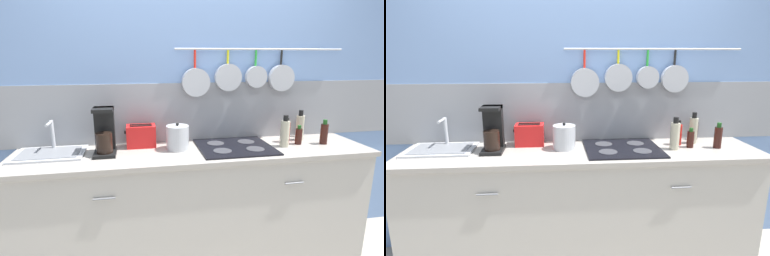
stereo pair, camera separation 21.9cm
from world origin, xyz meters
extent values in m
cube|color=#7293C6|center=(0.00, 0.32, 1.30)|extent=(7.20, 0.06, 2.60)
cube|color=gray|center=(0.00, 0.32, 1.17)|extent=(7.20, 0.07, 0.48)
cylinder|color=#B7BABF|center=(0.59, 0.27, 1.68)|extent=(1.44, 0.02, 0.02)
cylinder|color=red|center=(0.04, 0.27, 1.60)|extent=(0.02, 0.02, 0.14)
cylinder|color=#B7BABF|center=(0.04, 0.23, 1.42)|extent=(0.22, 0.07, 0.22)
cylinder|color=gold|center=(0.30, 0.27, 1.62)|extent=(0.02, 0.02, 0.11)
cylinder|color=#B7BABF|center=(0.30, 0.24, 1.46)|extent=(0.22, 0.05, 0.22)
cylinder|color=green|center=(0.54, 0.27, 1.61)|extent=(0.02, 0.02, 0.12)
cylinder|color=#B7BABF|center=(0.54, 0.24, 1.46)|extent=(0.18, 0.05, 0.18)
cylinder|color=black|center=(0.77, 0.27, 1.61)|extent=(0.02, 0.02, 0.12)
cylinder|color=#B7BABF|center=(0.77, 0.24, 1.45)|extent=(0.22, 0.05, 0.22)
cube|color=#B7B2A8|center=(0.00, 0.00, 0.45)|extent=(2.64, 0.52, 0.90)
cylinder|color=slate|center=(-0.66, -0.27, 0.74)|extent=(0.14, 0.01, 0.01)
cylinder|color=slate|center=(0.66, -0.27, 0.74)|extent=(0.14, 0.01, 0.01)
cube|color=#A59E93|center=(0.00, 0.00, 0.92)|extent=(2.68, 0.56, 0.03)
cube|color=#B7BABF|center=(-1.06, 0.09, 0.94)|extent=(0.48, 0.34, 0.01)
cube|color=slate|center=(-1.06, 0.09, 0.95)|extent=(0.41, 0.27, 0.00)
cylinder|color=#B7BABF|center=(-1.06, 0.22, 1.05)|extent=(0.03, 0.03, 0.23)
cylinder|color=#B7BABF|center=(-1.06, 0.15, 1.15)|extent=(0.02, 0.14, 0.02)
cube|color=black|center=(-0.67, 0.04, 0.95)|extent=(0.15, 0.22, 0.02)
cube|color=black|center=(-0.67, 0.11, 1.10)|extent=(0.14, 0.08, 0.34)
cylinder|color=black|center=(-0.67, 0.01, 1.03)|extent=(0.12, 0.12, 0.14)
cube|color=black|center=(-0.67, 0.06, 1.26)|extent=(0.14, 0.16, 0.02)
cube|color=red|center=(-0.41, 0.19, 1.02)|extent=(0.22, 0.15, 0.17)
cube|color=black|center=(-0.41, 0.16, 1.11)|extent=(0.17, 0.03, 0.00)
cube|color=black|center=(-0.41, 0.21, 1.11)|extent=(0.17, 0.03, 0.00)
cube|color=black|center=(-0.53, 0.19, 1.05)|extent=(0.02, 0.02, 0.02)
cylinder|color=#B7BABF|center=(-0.14, 0.06, 1.03)|extent=(0.17, 0.17, 0.18)
sphere|color=black|center=(-0.14, 0.06, 1.13)|extent=(0.02, 0.02, 0.02)
cube|color=black|center=(0.30, 0.02, 0.94)|extent=(0.57, 0.50, 0.01)
cylinder|color=#38383D|center=(0.18, -0.08, 0.95)|extent=(0.14, 0.14, 0.00)
cylinder|color=#38383D|center=(0.43, -0.08, 0.95)|extent=(0.14, 0.14, 0.00)
cylinder|color=#38383D|center=(0.18, 0.12, 0.95)|extent=(0.14, 0.14, 0.00)
cylinder|color=#38383D|center=(0.43, 0.12, 0.95)|extent=(0.14, 0.14, 0.00)
cylinder|color=#BFB799|center=(0.69, -0.02, 1.04)|extent=(0.07, 0.07, 0.20)
cylinder|color=black|center=(0.69, -0.02, 1.16)|extent=(0.04, 0.04, 0.04)
cylinder|color=red|center=(0.77, 0.10, 1.02)|extent=(0.06, 0.06, 0.16)
cylinder|color=black|center=(0.77, 0.10, 1.12)|extent=(0.03, 0.03, 0.04)
cylinder|color=#33140F|center=(0.84, 0.02, 1.00)|extent=(0.05, 0.05, 0.13)
cylinder|color=#194C19|center=(0.84, 0.02, 1.08)|extent=(0.03, 0.03, 0.03)
cylinder|color=#BFB799|center=(0.91, 0.13, 1.04)|extent=(0.07, 0.07, 0.21)
cylinder|color=black|center=(0.91, 0.13, 1.17)|extent=(0.04, 0.04, 0.05)
cylinder|color=#33140F|center=(0.98, 0.24, 1.01)|extent=(0.05, 0.05, 0.15)
cylinder|color=beige|center=(0.98, 0.24, 1.10)|extent=(0.03, 0.03, 0.03)
cylinder|color=#33140F|center=(1.04, -0.01, 1.02)|extent=(0.06, 0.06, 0.16)
cylinder|color=#194C19|center=(1.04, -0.01, 1.11)|extent=(0.03, 0.03, 0.04)
camera|label=1|loc=(-0.43, -2.10, 1.63)|focal=28.00mm
camera|label=2|loc=(-0.21, -2.13, 1.63)|focal=28.00mm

